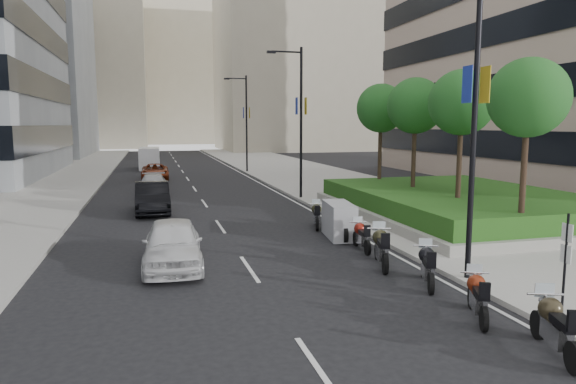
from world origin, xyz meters
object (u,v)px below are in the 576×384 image
object	(u,v)px
motorcycle_2	(427,266)
motorcycle_3	(381,247)
lamp_post_2	(245,119)
car_d	(155,172)
motorcycle_0	(555,326)
car_b	(152,198)
motorcycle_6	(317,215)
car_c	(153,185)
lamp_post_0	(470,104)
lamp_post_1	(299,115)
motorcycle_5	(339,221)
motorcycle_4	(361,236)
delivery_van	(150,159)
parking_sign	(565,258)
motorcycle_1	(478,296)
car_a	(173,244)

from	to	relation	value
motorcycle_2	motorcycle_3	world-z (taller)	motorcycle_3
lamp_post_2	car_d	xyz separation A→B (m)	(-8.26, -3.87, -4.42)
car_d	motorcycle_0	bearing A→B (deg)	-77.75
motorcycle_3	car_b	world-z (taller)	car_b
motorcycle_6	car_c	size ratio (longest dim) A/B	0.45
lamp_post_0	lamp_post_1	world-z (taller)	same
lamp_post_2	car_d	world-z (taller)	lamp_post_2
motorcycle_0	motorcycle_5	bearing A→B (deg)	20.88
lamp_post_1	motorcycle_6	world-z (taller)	lamp_post_1
motorcycle_5	motorcycle_3	bearing A→B (deg)	-174.57
motorcycle_4	motorcycle_3	bearing A→B (deg)	-179.71
car_d	motorcycle_4	bearing A→B (deg)	-74.75
motorcycle_0	car_b	world-z (taller)	car_b
motorcycle_2	motorcycle_6	distance (m)	8.62
delivery_van	parking_sign	bearing A→B (deg)	-76.89
motorcycle_1	car_b	bearing A→B (deg)	47.51
motorcycle_6	delivery_van	xyz separation A→B (m)	(-7.14, 32.99, 0.47)
motorcycle_1	motorcycle_4	xyz separation A→B (m)	(-0.03, 6.81, -0.01)
lamp_post_1	motorcycle_4	bearing A→B (deg)	-95.81
motorcycle_0	car_d	distance (m)	36.40
lamp_post_2	motorcycle_0	world-z (taller)	lamp_post_2
motorcycle_0	car_a	distance (m)	10.88
car_d	lamp_post_1	bearing A→B (deg)	-59.02
lamp_post_1	delivery_van	xyz separation A→B (m)	(-8.71, 24.66, -4.06)
lamp_post_1	car_c	size ratio (longest dim) A/B	2.02
lamp_post_1	parking_sign	distance (m)	20.33
lamp_post_2	motorcycle_5	bearing A→B (deg)	-92.73
motorcycle_1	motorcycle_3	bearing A→B (deg)	27.23
car_a	motorcycle_6	bearing A→B (deg)	39.81
parking_sign	car_b	xyz separation A→B (m)	(-9.20, 17.46, -0.67)
lamp_post_0	car_c	distance (m)	23.66
motorcycle_3	motorcycle_4	size ratio (longest dim) A/B	1.15
parking_sign	motorcycle_3	xyz separation A→B (m)	(-2.16, 5.22, -0.84)
lamp_post_0	delivery_van	xyz separation A→B (m)	(-8.71, 41.66, -4.06)
lamp_post_0	motorcycle_2	bearing A→B (deg)	176.25
motorcycle_3	car_a	distance (m)	6.65
motorcycle_0	motorcycle_6	xyz separation A→B (m)	(-0.61, 13.19, -0.04)
motorcycle_5	motorcycle_6	size ratio (longest dim) A/B	1.24
lamp_post_0	motorcycle_5	world-z (taller)	lamp_post_0
car_a	motorcycle_2	bearing A→B (deg)	-26.07
car_c	motorcycle_6	bearing A→B (deg)	-60.48
lamp_post_0	car_d	size ratio (longest dim) A/B	1.92
lamp_post_1	motorcycle_1	xyz separation A→B (m)	(-1.26, -19.48, -4.53)
motorcycle_1	car_b	size ratio (longest dim) A/B	0.39
motorcycle_6	delivery_van	world-z (taller)	delivery_van
lamp_post_0	motorcycle_4	xyz separation A→B (m)	(-1.29, 4.33, -4.54)
motorcycle_1	motorcycle_0	bearing A→B (deg)	-147.23
parking_sign	car_a	xyz separation A→B (m)	(-8.61, 6.81, -0.69)
lamp_post_0	car_a	bearing A→B (deg)	154.39
car_a	car_b	xyz separation A→B (m)	(-0.59, 10.64, 0.02)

